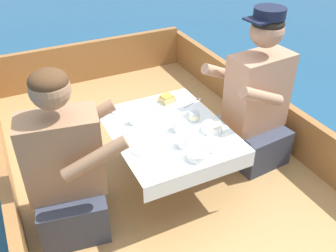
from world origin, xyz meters
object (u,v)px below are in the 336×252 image
person_port (67,170)px  tin_can (194,116)px  coffee_cup_port (179,125)px  person_starboard (256,104)px  sandwich (167,99)px  coffee_cup_center (183,142)px  coffee_cup_starboard (134,119)px

person_port → tin_can: (0.83, 0.10, 0.06)m
coffee_cup_port → tin_can: size_ratio=1.51×
person_starboard → sandwich: size_ratio=10.01×
tin_can → coffee_cup_center: bearing=-132.0°
person_port → coffee_cup_starboard: (0.48, 0.23, 0.06)m
sandwich → tin_can: size_ratio=1.59×
person_starboard → sandwich: person_starboard is taller
tin_can → sandwich: bearing=102.7°
coffee_cup_center → tin_can: tin_can is taller
person_port → coffee_cup_center: 0.65m
person_starboard → coffee_cup_center: 0.66m
sandwich → person_port: bearing=-154.9°
person_starboard → coffee_cup_port: 0.59m
person_starboard → coffee_cup_starboard: (-0.80, 0.17, 0.01)m
coffee_cup_port → coffee_cup_starboard: bearing=138.7°
coffee_cup_starboard → coffee_cup_center: size_ratio=0.86×
person_port → sandwich: bearing=34.8°
person_port → person_starboard: bearing=12.4°
person_starboard → tin_can: bearing=-9.3°
person_starboard → coffee_cup_center: (-0.64, -0.18, 0.01)m
person_starboard → coffee_cup_center: bearing=10.6°
coffee_cup_port → coffee_cup_starboard: size_ratio=1.14×
person_starboard → person_port: bearing=-2.2°
coffee_cup_port → sandwich: bearing=76.1°
person_port → coffee_cup_starboard: bearing=35.0°
person_port → sandwich: 0.85m
person_starboard → sandwich: bearing=-35.5°
coffee_cup_starboard → person_starboard: bearing=-11.7°
coffee_cup_port → person_port: bearing=-176.7°
sandwich → coffee_cup_center: bearing=-105.3°
sandwich → coffee_cup_center: sandwich is taller
person_port → coffee_cup_starboard: person_port is taller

